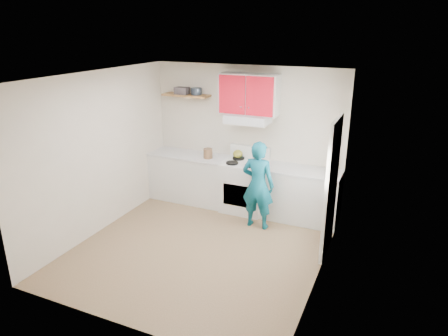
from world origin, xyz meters
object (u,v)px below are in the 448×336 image
at_px(stove, 244,186).
at_px(kettle, 238,154).
at_px(tin, 196,91).
at_px(crock, 208,154).
at_px(person, 258,185).

height_order(stove, kettle, kettle).
xyz_separation_m(stove, kettle, (-0.21, 0.20, 0.54)).
distance_m(tin, kettle, 1.38).
xyz_separation_m(tin, crock, (0.34, -0.24, -1.10)).
distance_m(tin, crock, 1.17).
xyz_separation_m(stove, tin, (-1.05, 0.20, 1.64)).
relative_size(tin, kettle, 1.11).
height_order(stove, crock, crock).
distance_m(kettle, crock, 0.55).
bearing_deg(kettle, tin, -164.95).
xyz_separation_m(kettle, crock, (-0.50, -0.23, 0.00)).
relative_size(stove, tin, 4.56).
distance_m(crock, person, 1.29).
height_order(crock, person, person).
bearing_deg(kettle, person, -32.49).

